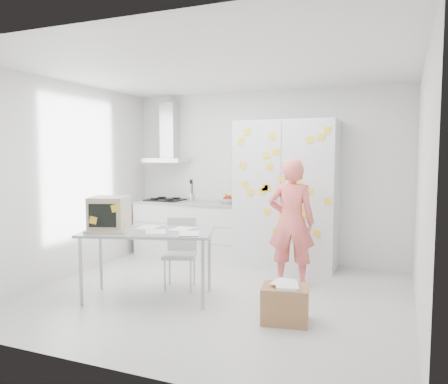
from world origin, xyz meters
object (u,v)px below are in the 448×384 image
at_px(person, 291,222).
at_px(desk, 123,222).
at_px(chair, 181,248).
at_px(cardboard_box, 285,303).

xyz_separation_m(person, desk, (-1.73, -1.23, 0.08)).
xyz_separation_m(chair, cardboard_box, (1.54, -0.65, -0.31)).
xyz_separation_m(desk, cardboard_box, (1.98, -0.04, -0.72)).
relative_size(desk, chair, 1.88).
distance_m(desk, cardboard_box, 2.11).
relative_size(desk, cardboard_box, 3.21).
xyz_separation_m(desk, chair, (0.44, 0.60, -0.41)).
bearing_deg(person, cardboard_box, 91.20).
bearing_deg(chair, person, 7.43).
bearing_deg(person, chair, 16.04).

